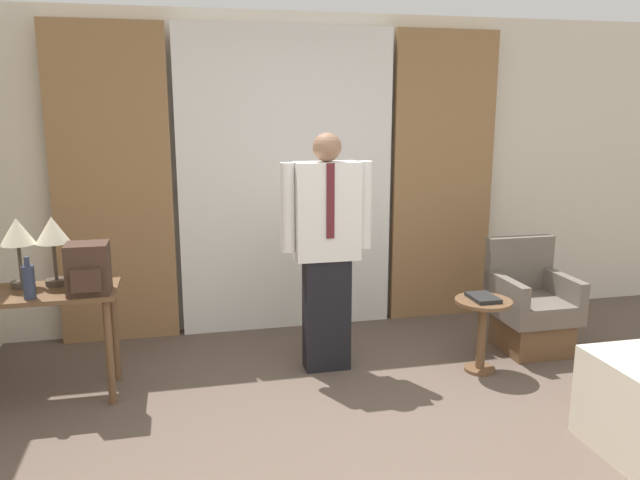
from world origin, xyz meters
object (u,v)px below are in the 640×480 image
Objects in this scene: backpack at (88,269)px; side_table at (482,323)px; armchair at (530,309)px; desk at (38,311)px; person at (327,245)px; table_lamp_left at (17,236)px; book at (483,298)px; table_lamp_right at (53,235)px; bottle_near_edge at (29,281)px.

backpack reaches higher than side_table.
backpack is 0.37× the size of armchair.
desk is 1.99m from person.
book is at bearing -6.43° from table_lamp_left.
person is at bearing 164.72° from book.
table_lamp_left is 2.08m from person.
table_lamp_right is 0.27× the size of person.
bottle_near_edge is 0.83× the size of backpack.
book is (3.06, -0.23, -0.05)m from desk.
desk is 0.51m from table_lamp_left.
armchair is (3.76, -0.04, -0.76)m from table_lamp_left.
backpack is 3.36m from armchair.
backpack is 0.19× the size of person.
side_table is (3.06, -0.24, -0.24)m from desk.
backpack is at bearing -27.71° from table_lamp_left.
book is (-0.00, 0.01, 0.19)m from side_table.
desk is 0.51m from table_lamp_right.
table_lamp_left is at bearing 179.37° from armchair.
armchair is (3.65, 0.08, -0.28)m from desk.
person reaches higher than armchair.
backpack is (0.35, 0.05, 0.05)m from bottle_near_edge.
desk is 0.47m from backpack.
desk is 0.30m from bottle_near_edge.
bottle_near_edge is 3.08m from book.
desk is 4.04× the size of book.
person is at bearing 1.93° from desk.
table_lamp_right reaches higher than desk.
person is 1.80m from armchair.
bottle_near_edge is (0.11, -0.29, -0.23)m from table_lamp_left.
desk reaches higher than book.
side_table is at bearing -6.53° from table_lamp_left.
armchair is at bearing 1.28° from desk.
backpack is 1.62m from person.
book is (3.06, -0.07, -0.30)m from bottle_near_edge.
table_lamp_right is (0.11, 0.12, 0.48)m from desk.
side_table is 0.19m from book.
person reaches higher than bottle_near_edge.
desk is at bearing 175.51° from side_table.
table_lamp_left reaches higher than book.
desk is 3.08m from side_table.
table_lamp_right is at bearing 69.27° from bottle_near_edge.
bottle_near_edge is 0.15× the size of person.
bottle_near_edge is at bearing 178.57° from side_table.
side_table is (1.10, -0.31, -0.58)m from person.
person is (2.07, -0.06, -0.14)m from table_lamp_left.
backpack reaches higher than bottle_near_edge.
table_lamp_left reaches higher than armchair.
desk is 3.66m from armchair.
backpack is 2.74m from book.
bottle_near_edge reaches higher than armchair.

